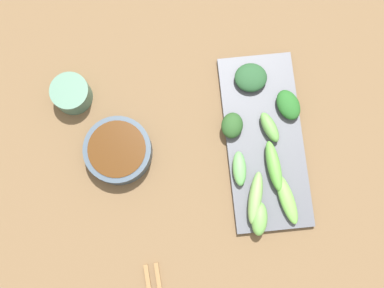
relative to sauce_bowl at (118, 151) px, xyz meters
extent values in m
cube|color=brown|center=(0.16, -0.02, -0.03)|extent=(2.10, 2.10, 0.02)
cylinder|color=#364655|center=(0.00, 0.00, 0.00)|extent=(0.13, 0.13, 0.04)
cylinder|color=#46250A|center=(0.00, 0.00, 0.01)|extent=(0.11, 0.11, 0.03)
cube|color=#4B4D55|center=(0.28, -0.01, -0.02)|extent=(0.14, 0.34, 0.01)
ellipsoid|color=#77AC58|center=(0.24, -0.11, 0.01)|extent=(0.05, 0.10, 0.03)
ellipsoid|color=#6AAE48|center=(0.30, -0.12, 0.00)|extent=(0.04, 0.10, 0.02)
ellipsoid|color=#5DA741|center=(0.28, -0.06, 0.01)|extent=(0.03, 0.10, 0.03)
ellipsoid|color=#619E49|center=(0.29, 0.02, 0.00)|extent=(0.04, 0.07, 0.03)
ellipsoid|color=#60A958|center=(0.22, -0.06, 0.00)|extent=(0.03, 0.07, 0.02)
ellipsoid|color=#264D22|center=(0.22, 0.03, 0.00)|extent=(0.05, 0.06, 0.03)
ellipsoid|color=#235E22|center=(0.33, 0.05, 0.00)|extent=(0.06, 0.07, 0.02)
ellipsoid|color=#65A64C|center=(0.25, -0.15, 0.00)|extent=(0.04, 0.06, 0.03)
ellipsoid|color=#234D2A|center=(0.26, 0.12, 0.00)|extent=(0.06, 0.06, 0.02)
cylinder|color=#4D7561|center=(-0.08, 0.12, 0.00)|extent=(0.07, 0.07, 0.05)
camera|label=1|loc=(0.12, -0.16, 0.88)|focal=45.07mm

